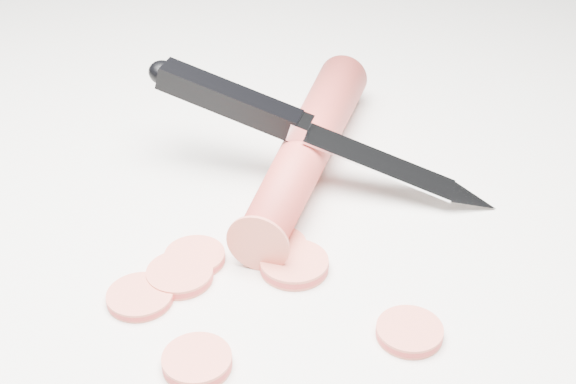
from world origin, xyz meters
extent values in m
plane|color=silver|center=(0.00, 0.00, 0.00)|extent=(2.40, 2.40, 0.00)
cylinder|color=red|center=(0.05, 0.05, 0.02)|extent=(0.12, 0.21, 0.03)
cylinder|color=#D85F4A|center=(-0.03, -0.04, 0.00)|extent=(0.03, 0.03, 0.01)
cylinder|color=#D85F4A|center=(-0.06, -0.07, 0.00)|extent=(0.04, 0.04, 0.01)
cylinder|color=#D85F4A|center=(0.02, -0.05, 0.00)|extent=(0.04, 0.04, 0.01)
cylinder|color=#D85F4A|center=(0.08, -0.11, 0.00)|extent=(0.03, 0.03, 0.01)
cylinder|color=#D85F4A|center=(0.02, -0.03, 0.00)|extent=(0.03, 0.03, 0.01)
cylinder|color=#D85F4A|center=(-0.04, -0.05, 0.00)|extent=(0.04, 0.04, 0.01)
cylinder|color=#D85F4A|center=(-0.03, -0.12, 0.00)|extent=(0.03, 0.03, 0.01)
camera|label=1|loc=(-0.03, -0.40, 0.29)|focal=50.00mm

